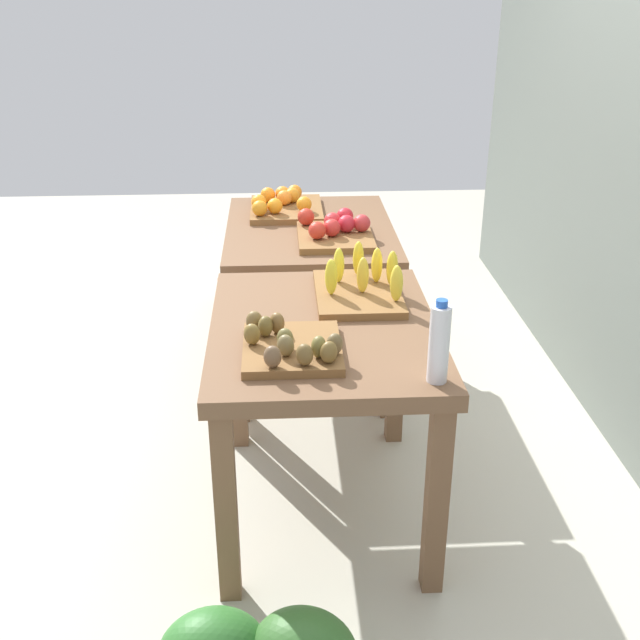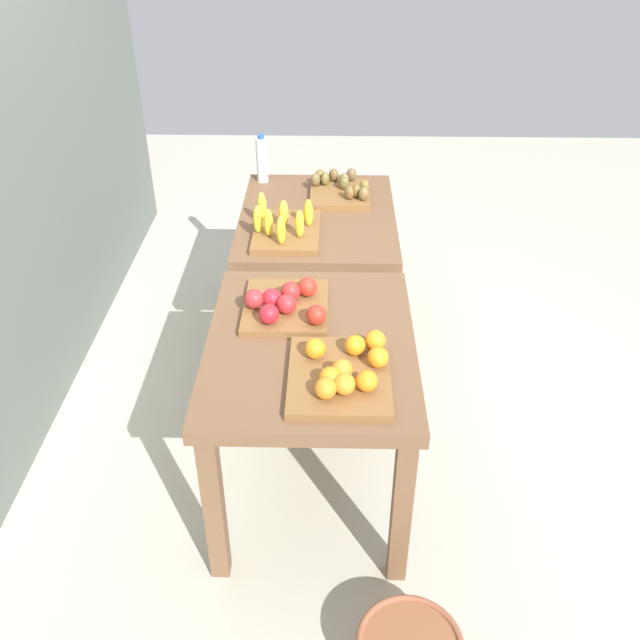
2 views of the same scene
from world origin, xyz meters
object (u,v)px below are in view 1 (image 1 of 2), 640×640
at_px(orange_bin, 283,205).
at_px(apple_bin, 335,230).
at_px(kiwi_bin, 291,345).
at_px(display_table_right, 324,354).
at_px(display_table_left, 310,249).
at_px(water_bottle, 439,343).
at_px(banana_crate, 360,286).
at_px(wicker_basket, 247,291).

bearing_deg(orange_bin, apple_bin, 28.05).
height_order(apple_bin, kiwi_bin, apple_bin).
relative_size(display_table_right, kiwi_bin, 2.88).
distance_m(display_table_right, orange_bin, 1.38).
distance_m(display_table_left, water_bottle, 1.60).
bearing_deg(apple_bin, display_table_right, -6.54).
height_order(display_table_left, kiwi_bin, kiwi_bin).
relative_size(display_table_left, water_bottle, 3.87).
height_order(apple_bin, banana_crate, banana_crate).
height_order(water_bottle, wicker_basket, water_bottle).
distance_m(display_table_left, kiwi_bin, 1.36).
bearing_deg(wicker_basket, kiwi_bin, 5.93).
height_order(kiwi_bin, wicker_basket, kiwi_bin).
xyz_separation_m(banana_crate, kiwi_bin, (0.47, -0.27, -0.01)).
xyz_separation_m(display_table_right, wicker_basket, (-1.98, -0.35, -0.57)).
distance_m(apple_bin, wicker_basket, 1.35).
bearing_deg(water_bottle, orange_bin, -166.08).
bearing_deg(wicker_basket, display_table_left, 22.15).
height_order(display_table_left, water_bottle, water_bottle).
height_order(banana_crate, water_bottle, water_bottle).
height_order(display_table_right, banana_crate, banana_crate).
xyz_separation_m(display_table_left, apple_bin, (0.19, 0.11, 0.16)).
bearing_deg(display_table_left, banana_crate, 10.00).
bearing_deg(banana_crate, display_table_right, -31.92).
relative_size(display_table_left, kiwi_bin, 2.88).
bearing_deg(display_table_left, water_bottle, 11.71).
xyz_separation_m(kiwi_bin, wicker_basket, (-2.21, -0.23, -0.72)).
distance_m(kiwi_bin, wicker_basket, 2.33).
bearing_deg(banana_crate, display_table_left, -170.00).
distance_m(apple_bin, kiwi_bin, 1.18).
bearing_deg(kiwi_bin, display_table_left, 174.87).
relative_size(orange_bin, banana_crate, 1.00).
xyz_separation_m(orange_bin, wicker_basket, (-0.62, -0.23, -0.72)).
xyz_separation_m(display_table_right, apple_bin, (-0.93, 0.11, 0.16)).
bearing_deg(banana_crate, orange_bin, -166.07).
bearing_deg(wicker_basket, water_bottle, 15.58).
relative_size(display_table_right, banana_crate, 2.36).
bearing_deg(banana_crate, kiwi_bin, -30.08).
relative_size(banana_crate, wicker_basket, 1.22).
distance_m(display_table_right, apple_bin, 0.95).
height_order(display_table_right, wicker_basket, display_table_right).
relative_size(orange_bin, water_bottle, 1.64).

